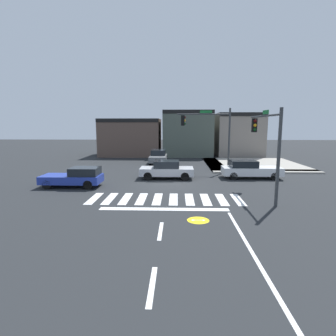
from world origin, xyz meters
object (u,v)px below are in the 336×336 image
traffic_signal_northeast (209,129)px  car_gray (158,157)px  car_blue (75,177)px  traffic_signal_southeast (266,136)px  car_white (250,169)px  car_silver (167,170)px

traffic_signal_northeast → car_gray: size_ratio=1.43×
traffic_signal_northeast → car_blue: 12.72m
traffic_signal_southeast → car_gray: 16.27m
car_white → car_blue: 13.71m
traffic_signal_northeast → car_gray: (-5.08, 5.14, -3.22)m
car_gray → traffic_signal_northeast: bearing=44.7°
car_white → car_blue: size_ratio=1.14×
traffic_signal_northeast → car_silver: size_ratio=1.36×
car_white → car_blue: bearing=-164.5°
car_blue → car_white: bearing=-164.5°
traffic_signal_southeast → car_white: size_ratio=1.22×
traffic_signal_northeast → car_gray: 7.91m
traffic_signal_northeast → car_white: size_ratio=1.23×
traffic_signal_northeast → car_gray: traffic_signal_northeast is taller
traffic_signal_southeast → car_silver: bearing=48.9°
car_white → car_silver: car_silver is taller
car_blue → car_gray: bearing=-113.0°
car_gray → car_silver: bearing=8.2°
car_blue → car_silver: 7.15m
car_gray → car_silver: (1.27, -8.76, -0.04)m
traffic_signal_southeast → traffic_signal_northeast: (-2.38, 9.02, 0.27)m
traffic_signal_northeast → car_white: traffic_signal_northeast is taller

